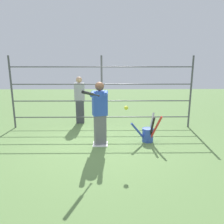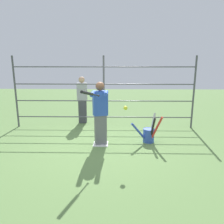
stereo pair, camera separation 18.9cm
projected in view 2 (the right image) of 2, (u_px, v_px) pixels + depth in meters
The scene contains 8 objects.
ground_plane at pixel (101, 144), 6.01m from camera, with size 24.00×24.00×0.00m, color #608447.
home_plate at pixel (101, 144), 6.01m from camera, with size 0.40×0.40×0.02m.
fence_backstop at pixel (104, 93), 7.29m from camera, with size 6.03×0.06×2.41m.
batter at pixel (100, 112), 5.78m from camera, with size 0.43×0.66×1.71m.
baseball_bat_swinging at pixel (89, 93), 4.78m from camera, with size 0.35×0.77×0.25m.
softball_in_flight at pixel (125, 108), 4.95m from camera, with size 0.10×0.10×0.10m.
bat_bucket at pixel (149, 134), 6.11m from camera, with size 0.85×0.68×0.84m.
bystander_behind_fence at pixel (82, 99), 7.92m from camera, with size 0.35×0.22×1.70m.
Camera 2 is at (-0.44, 5.64, 2.24)m, focal length 35.00 mm.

